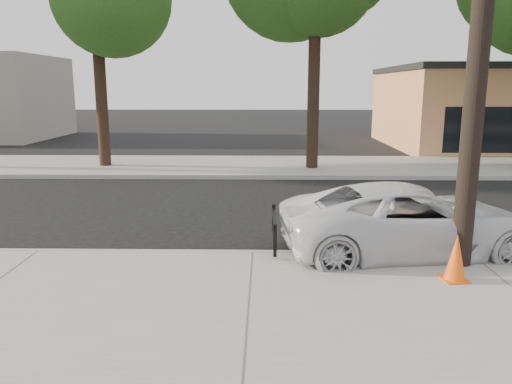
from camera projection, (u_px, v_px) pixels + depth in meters
ground at (255, 228)px, 11.34m from camera, size 120.00×120.00×0.00m
near_sidewalk at (249, 306)px, 7.12m from camera, size 90.00×4.40×0.15m
far_sidewalk at (259, 166)px, 19.64m from camera, size 90.00×5.00×0.15m
curb_near at (253, 255)px, 9.27m from camera, size 90.00×0.12×0.16m
tree_b at (99, 2)px, 18.06m from camera, size 4.34×4.20×8.45m
police_cruiser at (411, 220)px, 9.39m from camera, size 5.13×2.85×1.36m
traffic_cone at (456, 258)px, 7.80m from camera, size 0.43×0.43×0.75m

